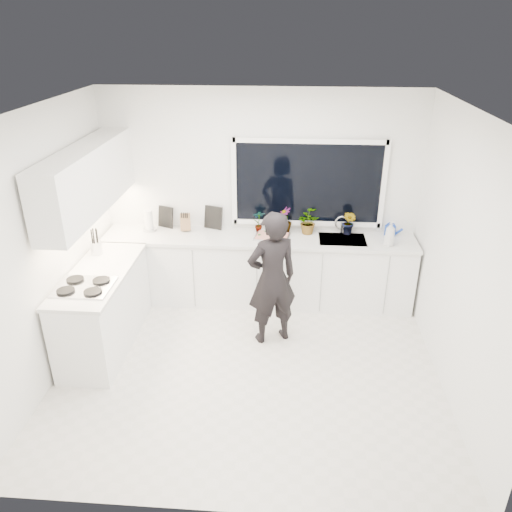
{
  "coord_description": "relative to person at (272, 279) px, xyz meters",
  "views": [
    {
      "loc": [
        0.4,
        -4.32,
        3.41
      ],
      "look_at": [
        0.05,
        0.4,
        1.15
      ],
      "focal_mm": 35.0,
      "sensor_mm": 36.0,
      "label": 1
    }
  ],
  "objects": [
    {
      "name": "base_cabinets_back",
      "position": [
        -0.21,
        0.88,
        -0.35
      ],
      "size": [
        3.92,
        0.58,
        0.88
      ],
      "primitive_type": "cube",
      "color": "white",
      "rests_on": "floor"
    },
    {
      "name": "paper_towel_roll",
      "position": [
        -1.64,
        0.98,
        0.26
      ],
      "size": [
        0.14,
        0.14,
        0.26
      ],
      "primitive_type": "cylinder",
      "rotation": [
        0.0,
        0.0,
        -0.35
      ],
      "color": "silver",
      "rests_on": "countertop_back"
    },
    {
      "name": "picture_frame_large",
      "position": [
        -1.45,
        1.12,
        0.27
      ],
      "size": [
        0.21,
        0.1,
        0.28
      ],
      "primitive_type": "cube",
      "rotation": [
        0.0,
        0.0,
        -0.39
      ],
      "color": "black",
      "rests_on": "countertop_back"
    },
    {
      "name": "countertop_left",
      "position": [
        -1.88,
        -0.22,
        0.11
      ],
      "size": [
        0.62,
        1.6,
        0.04
      ],
      "primitive_type": "cube",
      "color": "silver",
      "rests_on": "base_cabinets_left"
    },
    {
      "name": "window",
      "position": [
        0.39,
        1.15,
        0.76
      ],
      "size": [
        1.8,
        0.02,
        1.0
      ],
      "primitive_type": "cube",
      "color": "black",
      "rests_on": "wall_back"
    },
    {
      "name": "stovetop",
      "position": [
        -1.9,
        -0.57,
        0.14
      ],
      "size": [
        0.56,
        0.48,
        0.03
      ],
      "primitive_type": "cube",
      "color": "black",
      "rests_on": "countertop_left"
    },
    {
      "name": "upper_cabinets",
      "position": [
        -2.0,
        0.13,
        1.06
      ],
      "size": [
        0.34,
        2.1,
        0.7
      ],
      "primitive_type": "cube",
      "color": "white",
      "rests_on": "wall_left"
    },
    {
      "name": "pizza",
      "position": [
        -0.04,
        0.85,
        0.16
      ],
      "size": [
        0.42,
        0.33,
        0.01
      ],
      "primitive_type": "cube",
      "rotation": [
        0.0,
        0.0,
        -0.15
      ],
      "color": "#B33017",
      "rests_on": "pizza_tray"
    },
    {
      "name": "base_cabinets_left",
      "position": [
        -1.88,
        -0.22,
        -0.35
      ],
      "size": [
        0.58,
        1.6,
        0.88
      ],
      "primitive_type": "cube",
      "color": "white",
      "rests_on": "floor"
    },
    {
      "name": "soap_bottles",
      "position": [
        1.38,
        0.73,
        0.27
      ],
      "size": [
        0.15,
        0.15,
        0.31
      ],
      "color": "#D8BF66",
      "rests_on": "countertop_back"
    },
    {
      "name": "faucet",
      "position": [
        0.84,
        1.08,
        0.24
      ],
      "size": [
        0.03,
        0.03,
        0.22
      ],
      "primitive_type": "cylinder",
      "color": "silver",
      "rests_on": "countertop_back"
    },
    {
      "name": "wall_back",
      "position": [
        -0.21,
        1.19,
        0.56
      ],
      "size": [
        4.0,
        0.02,
        2.7
      ],
      "primitive_type": "cube",
      "color": "white",
      "rests_on": "ground"
    },
    {
      "name": "utensil_crock",
      "position": [
        -2.06,
        0.23,
        0.21
      ],
      "size": [
        0.15,
        0.15,
        0.16
      ],
      "primitive_type": "cylinder",
      "rotation": [
        0.0,
        0.0,
        -0.17
      ],
      "color": "silver",
      "rests_on": "countertop_left"
    },
    {
      "name": "knife_block",
      "position": [
        -1.17,
        1.02,
        0.24
      ],
      "size": [
        0.15,
        0.12,
        0.22
      ],
      "primitive_type": "cube",
      "rotation": [
        0.0,
        0.0,
        0.19
      ],
      "color": "brown",
      "rests_on": "countertop_back"
    },
    {
      "name": "wall_left",
      "position": [
        -2.22,
        -0.57,
        0.56
      ],
      "size": [
        0.02,
        3.5,
        2.7
      ],
      "primitive_type": "cube",
      "color": "white",
      "rests_on": "ground"
    },
    {
      "name": "picture_frame_small",
      "position": [
        -0.82,
        1.12,
        0.28
      ],
      "size": [
        0.24,
        0.1,
        0.3
      ],
      "primitive_type": "cube",
      "rotation": [
        0.0,
        0.0,
        -0.33
      ],
      "color": "black",
      "rests_on": "countertop_back"
    },
    {
      "name": "countertop_back",
      "position": [
        -0.21,
        0.87,
        0.11
      ],
      "size": [
        3.94,
        0.62,
        0.04
      ],
      "primitive_type": "cube",
      "color": "silver",
      "rests_on": "base_cabinets_back"
    },
    {
      "name": "ceiling",
      "position": [
        -0.21,
        -0.57,
        1.92
      ],
      "size": [
        4.0,
        3.5,
        0.02
      ],
      "primitive_type": "cube",
      "color": "white",
      "rests_on": "wall_back"
    },
    {
      "name": "watering_can",
      "position": [
        1.44,
        1.04,
        0.19
      ],
      "size": [
        0.16,
        0.16,
        0.13
      ],
      "primitive_type": "cylinder",
      "rotation": [
        0.0,
        0.0,
        0.13
      ],
      "color": "#1238A9",
      "rests_on": "countertop_back"
    },
    {
      "name": "wall_right",
      "position": [
        1.8,
        -0.57,
        0.56
      ],
      "size": [
        0.02,
        3.5,
        2.7
      ],
      "primitive_type": "cube",
      "color": "white",
      "rests_on": "ground"
    },
    {
      "name": "floor",
      "position": [
        -0.21,
        -0.57,
        -0.8
      ],
      "size": [
        4.0,
        3.5,
        0.02
      ],
      "primitive_type": "cube",
      "color": "beige",
      "rests_on": "ground"
    },
    {
      "name": "person",
      "position": [
        0.0,
        0.0,
        0.0
      ],
      "size": [
        0.68,
        0.58,
        1.59
      ],
      "primitive_type": "imported",
      "rotation": [
        0.0,
        0.0,
        3.56
      ],
      "color": "black",
      "rests_on": "floor"
    },
    {
      "name": "pizza_tray",
      "position": [
        -0.04,
        0.85,
        0.14
      ],
      "size": [
        0.47,
        0.37,
        0.03
      ],
      "primitive_type": "cube",
      "rotation": [
        0.0,
        0.0,
        -0.15
      ],
      "color": "#B2B1B6",
      "rests_on": "countertop_back"
    },
    {
      "name": "sink",
      "position": [
        0.84,
        0.88,
        0.08
      ],
      "size": [
        0.58,
        0.42,
        0.14
      ],
      "primitive_type": "cube",
      "color": "silver",
      "rests_on": "countertop_back"
    },
    {
      "name": "herb_plants",
      "position": [
        0.35,
        1.04,
        0.29
      ],
      "size": [
        1.34,
        0.37,
        0.34
      ],
      "color": "#26662D",
      "rests_on": "countertop_back"
    }
  ]
}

